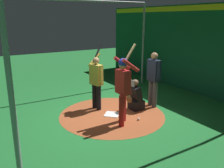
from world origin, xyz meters
name	(u,v)px	position (x,y,z in m)	size (l,w,h in m)	color
ground_plane	(112,115)	(0.00, 0.00, 0.00)	(27.78, 27.78, 0.00)	#1E6B2D
dirt_circle	(112,115)	(0.00, 0.00, 0.00)	(3.12, 3.12, 0.01)	#9E4C28
home_plate	(112,114)	(0.00, 0.00, 0.01)	(0.42, 0.42, 0.01)	white
batter	(123,85)	(0.06, 0.66, 1.10)	(0.68, 0.49, 2.14)	maroon
catcher	(135,98)	(-0.85, 0.00, 0.38)	(0.58, 0.40, 0.97)	black
umpire	(153,77)	(-1.50, 0.06, 0.99)	(0.22, 0.49, 1.76)	#4C4C51
visitor	(96,80)	(0.16, -0.67, 0.95)	(0.55, 0.56, 2.02)	black
back_wall	(205,50)	(-3.93, 0.00, 1.66)	(0.22, 11.78, 3.29)	#145133
cage_frame	(112,34)	(0.00, 0.00, 2.38)	(6.15, 4.95, 3.41)	gray
baseball_0	(139,119)	(-0.43, 0.74, 0.04)	(0.07, 0.07, 0.07)	white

